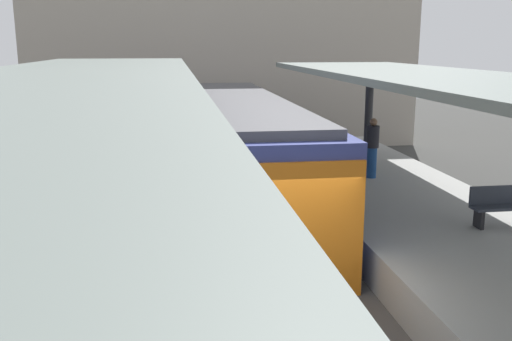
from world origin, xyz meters
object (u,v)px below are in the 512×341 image
passenger_far_end (57,223)px  commuter_train (245,151)px  platform_bench (502,205)px  passenger_mid_platform (372,147)px

passenger_far_end → commuter_train: bearing=58.4°
platform_bench → passenger_far_end: bearing=-173.0°
passenger_mid_platform → commuter_train: bearing=167.1°
commuter_train → passenger_far_end: bearing=-121.6°
platform_bench → passenger_far_end: passenger_far_end is taller
commuter_train → platform_bench: (4.84, -5.53, -0.26)m
commuter_train → passenger_mid_platform: (3.62, -0.83, 0.18)m
platform_bench → passenger_mid_platform: (-1.22, 4.70, 0.45)m
passenger_mid_platform → passenger_far_end: size_ratio=1.08×
commuter_train → passenger_mid_platform: size_ratio=7.76×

